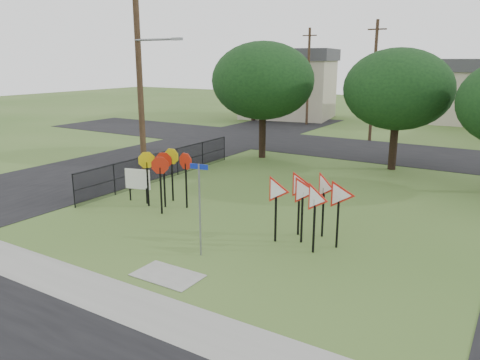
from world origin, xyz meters
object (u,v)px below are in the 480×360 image
Objects in this scene: street_name_sign at (200,204)px; yield_sign_cluster at (309,194)px; stop_sign_cluster at (166,166)px; info_board at (138,180)px.

street_name_sign reaches higher than yield_sign_cluster.
street_name_sign is at bearing -38.17° from stop_sign_cluster.
street_name_sign is 0.99× the size of yield_sign_cluster.
street_name_sign is 1.26× the size of stop_sign_cluster.
info_board is at bearing 150.89° from street_name_sign.
street_name_sign reaches higher than stop_sign_cluster.
street_name_sign is at bearing -131.15° from yield_sign_cluster.
street_name_sign is 5.44m from stop_sign_cluster.
street_name_sign is 3.77m from yield_sign_cluster.
street_name_sign is at bearing -29.11° from info_board.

